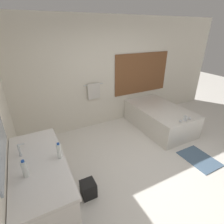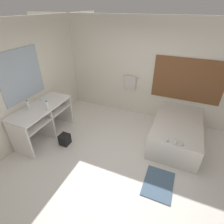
% 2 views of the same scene
% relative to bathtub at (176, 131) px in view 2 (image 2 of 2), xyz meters
% --- Properties ---
extents(ground_plane, '(16.00, 16.00, 0.00)m').
position_rel_bathtub_xyz_m(ground_plane, '(-1.17, -1.30, -0.31)').
color(ground_plane, silver).
rests_on(ground_plane, ground).
extents(wall_back_with_blinds, '(7.40, 0.13, 2.70)m').
position_rel_bathtub_xyz_m(wall_back_with_blinds, '(-1.13, 0.93, 1.04)').
color(wall_back_with_blinds, silver).
rests_on(wall_back_with_blinds, ground_plane).
extents(wall_left_with_mirror, '(0.08, 7.40, 2.70)m').
position_rel_bathtub_xyz_m(wall_left_with_mirror, '(-3.40, -1.29, 1.04)').
color(wall_left_with_mirror, silver).
rests_on(wall_left_with_mirror, ground_plane).
extents(vanity_counter, '(0.66, 1.52, 0.87)m').
position_rel_bathtub_xyz_m(vanity_counter, '(-3.03, -1.06, 0.33)').
color(vanity_counter, white).
rests_on(vanity_counter, ground_plane).
extents(sink_faucet, '(0.09, 0.04, 0.18)m').
position_rel_bathtub_xyz_m(sink_faucet, '(-3.21, -0.87, 0.65)').
color(sink_faucet, silver).
rests_on(sink_faucet, vanity_counter).
extents(bathtub, '(1.07, 1.79, 0.68)m').
position_rel_bathtub_xyz_m(bathtub, '(0.00, 0.00, 0.00)').
color(bathtub, silver).
rests_on(bathtub, ground_plane).
extents(water_bottle_1, '(0.06, 0.06, 0.23)m').
position_rel_bathtub_xyz_m(water_bottle_1, '(-2.76, -1.14, 0.67)').
color(water_bottle_1, silver).
rests_on(water_bottle_1, vanity_counter).
extents(water_bottle_2, '(0.06, 0.06, 0.23)m').
position_rel_bathtub_xyz_m(water_bottle_2, '(-3.17, -1.29, 0.67)').
color(water_bottle_2, silver).
rests_on(water_bottle_2, vanity_counter).
extents(waste_bin, '(0.22, 0.22, 0.26)m').
position_rel_bathtub_xyz_m(waste_bin, '(-2.42, -1.16, -0.18)').
color(waste_bin, black).
rests_on(waste_bin, ground_plane).
extents(bath_mat, '(0.53, 0.72, 0.02)m').
position_rel_bathtub_xyz_m(bath_mat, '(-0.13, -1.40, -0.30)').
color(bath_mat, slate).
rests_on(bath_mat, ground_plane).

